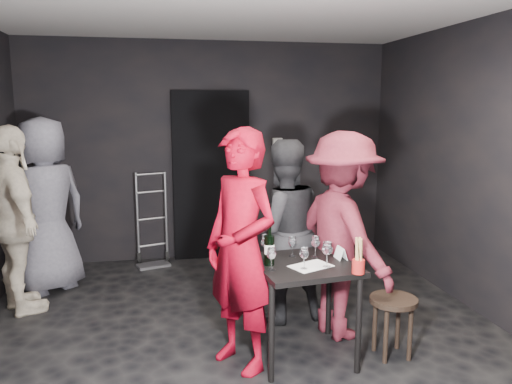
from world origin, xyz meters
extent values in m
cube|color=black|center=(0.00, 0.00, 0.00)|extent=(4.50, 5.00, 0.02)
cube|color=black|center=(0.00, 2.50, 1.35)|extent=(4.50, 0.04, 2.70)
cube|color=black|center=(0.00, -2.50, 1.35)|extent=(4.50, 0.04, 2.70)
cube|color=black|center=(2.25, 0.00, 1.35)|extent=(0.04, 5.00, 2.70)
cube|color=black|center=(0.00, 2.44, 1.05)|extent=(0.95, 0.10, 2.10)
cube|color=#B7B7B2|center=(0.85, 2.45, 1.45)|extent=(0.12, 0.06, 0.12)
cube|color=#B7B7B2|center=(1.05, 2.45, 1.40)|extent=(0.10, 0.06, 0.14)
cylinder|color=#B2B2B7|center=(-0.91, 2.29, 0.57)|extent=(0.03, 0.03, 1.13)
cylinder|color=#B2B2B7|center=(-0.57, 2.29, 0.57)|extent=(0.03, 0.03, 1.13)
cube|color=#B2B2B7|center=(-0.74, 2.18, 0.01)|extent=(0.38, 0.21, 0.03)
cylinder|color=black|center=(-0.91, 2.32, 0.08)|extent=(0.04, 0.16, 0.16)
cylinder|color=black|center=(-0.57, 2.32, 0.08)|extent=(0.04, 0.16, 0.16)
cube|color=black|center=(0.41, -0.26, 0.73)|extent=(0.72, 0.72, 0.04)
cylinder|color=black|center=(0.09, -0.58, 0.35)|extent=(0.04, 0.04, 0.71)
cylinder|color=black|center=(0.73, -0.58, 0.35)|extent=(0.04, 0.04, 0.71)
cylinder|color=black|center=(0.09, 0.06, 0.35)|extent=(0.04, 0.04, 0.71)
cylinder|color=black|center=(0.73, 0.06, 0.35)|extent=(0.04, 0.04, 0.71)
cylinder|color=black|center=(1.09, -0.40, 0.45)|extent=(0.36, 0.36, 0.04)
cylinder|color=black|center=(1.19, -0.30, 0.21)|extent=(0.04, 0.04, 0.41)
cylinder|color=black|center=(0.99, -0.30, 0.21)|extent=(0.04, 0.04, 0.41)
cylinder|color=black|center=(0.99, -0.50, 0.21)|extent=(0.04, 0.04, 0.41)
cylinder|color=black|center=(1.19, -0.50, 0.21)|extent=(0.04, 0.04, 0.41)
imported|color=maroon|center=(-0.07, -0.31, 1.04)|extent=(0.84, 0.91, 2.09)
imported|color=#272729|center=(0.42, 0.46, 0.89)|extent=(0.91, 0.58, 1.77)
imported|color=maroon|center=(0.83, 0.05, 0.98)|extent=(0.93, 1.38, 1.96)
imported|color=beige|center=(-1.95, 1.06, 1.02)|extent=(1.09, 1.32, 2.04)
imported|color=slate|center=(-1.79, 1.59, 1.09)|extent=(1.20, 1.12, 2.18)
cube|color=white|center=(0.44, -0.36, 0.75)|extent=(0.35, 0.30, 0.00)
cylinder|color=black|center=(0.14, -0.27, 0.86)|extent=(0.08, 0.08, 0.22)
cylinder|color=black|center=(0.14, -0.27, 1.02)|extent=(0.03, 0.03, 0.09)
cylinder|color=white|center=(0.14, -0.27, 0.87)|extent=(0.08, 0.08, 0.07)
cylinder|color=#B41D1A|center=(0.72, -0.57, 0.80)|extent=(0.09, 0.09, 0.10)
camera|label=1|loc=(-0.63, -3.73, 1.91)|focal=35.00mm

